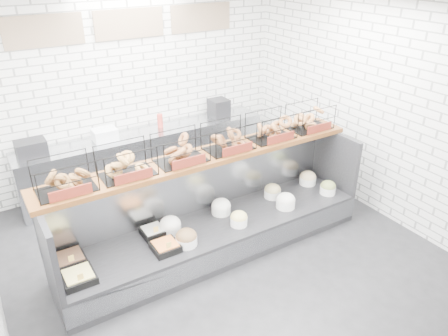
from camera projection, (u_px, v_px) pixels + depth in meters
ground at (228, 261)px, 5.43m from camera, size 5.50×5.50×0.00m
room_shell at (201, 89)px, 4.96m from camera, size 5.02×5.51×3.01m
display_case at (214, 226)px, 5.55m from camera, size 4.00×0.90×1.20m
bagel_shelf at (206, 145)px, 5.20m from camera, size 4.10×0.50×0.40m
prep_counter at (148, 157)px, 7.06m from camera, size 4.00×0.60×1.20m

